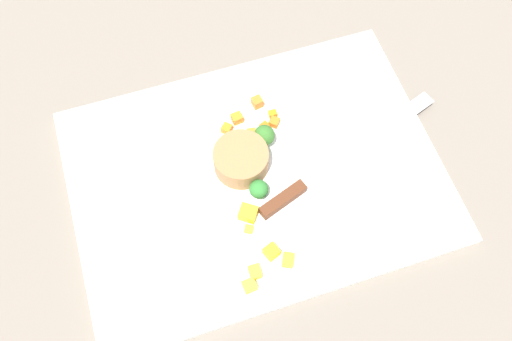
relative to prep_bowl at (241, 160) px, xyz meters
The scene contains 19 objects.
ground_plane 0.04m from the prep_bowl, 49.11° to the right, with size 4.00×4.00×0.00m, color #73695C.
cutting_board 0.04m from the prep_bowl, 49.11° to the right, with size 0.54×0.39×0.01m, color white.
prep_bowl is the anchor object (origin of this frame).
chef_knife 0.12m from the prep_bowl, 24.45° to the right, with size 0.32×0.13×0.02m.
carrot_dice_0 0.09m from the prep_bowl, 36.81° to the left, with size 0.01×0.01×0.01m, color orange.
carrot_dice_1 0.10m from the prep_bowl, 43.05° to the left, with size 0.01×0.01×0.01m, color orange.
carrot_dice_2 0.07m from the prep_bowl, 93.02° to the left, with size 0.01×0.01×0.01m, color orange.
carrot_dice_3 0.08m from the prep_bowl, 80.95° to the left, with size 0.02×0.02×0.01m, color orange.
carrot_dice_4 0.07m from the prep_bowl, 43.21° to the left, with size 0.01×0.01×0.01m, color orange.
carrot_dice_5 0.05m from the prep_bowl, 55.45° to the left, with size 0.01×0.01×0.01m, color orange.
carrot_dice_6 0.11m from the prep_bowl, 59.29° to the left, with size 0.01×0.02×0.02m, color orange.
pepper_dice_0 0.14m from the prep_bowl, 90.41° to the right, with size 0.02×0.02×0.02m, color yellow.
pepper_dice_1 0.10m from the prep_bowl, 101.43° to the right, with size 0.01×0.01×0.01m, color yellow.
pepper_dice_2 0.08m from the prep_bowl, 100.24° to the right, with size 0.02×0.02×0.02m, color yellow.
pepper_dice_3 0.16m from the prep_bowl, 85.63° to the right, with size 0.02×0.02×0.01m, color yellow.
pepper_dice_4 0.17m from the prep_bowl, 100.92° to the right, with size 0.02×0.02×0.01m, color yellow.
pepper_dice_5 0.18m from the prep_bowl, 103.85° to the right, with size 0.02×0.02×0.02m, color yellow.
broccoli_floret_0 0.05m from the prep_bowl, 30.54° to the left, with size 0.03×0.03×0.04m.
broccoli_floret_1 0.05m from the prep_bowl, 78.88° to the right, with size 0.03×0.03×0.03m.
Camera 1 is at (-0.10, -0.32, 0.73)m, focal length 37.48 mm.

